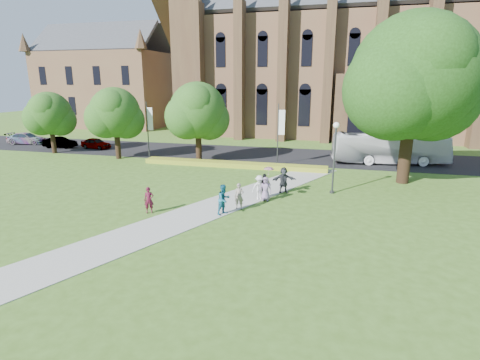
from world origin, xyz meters
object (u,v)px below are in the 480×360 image
(large_tree, at_px, (414,77))
(tour_coach, at_px, (390,148))
(car_0, at_px, (96,143))
(car_2, at_px, (27,138))
(streetlamp, at_px, (335,149))
(pedestrian_0, at_px, (149,200))
(car_1, at_px, (60,142))

(large_tree, bearing_deg, tour_coach, 91.70)
(large_tree, relative_size, tour_coach, 1.18)
(tour_coach, relative_size, car_0, 2.90)
(car_0, bearing_deg, car_2, 95.68)
(large_tree, height_order, tour_coach, large_tree)
(streetlamp, height_order, tour_coach, streetlamp)
(streetlamp, relative_size, car_2, 1.05)
(streetlamp, distance_m, large_tree, 8.73)
(large_tree, xyz_separation_m, car_2, (-45.13, 8.58, -7.62))
(tour_coach, bearing_deg, large_tree, 173.27)
(streetlamp, bearing_deg, pedestrian_0, -146.15)
(car_0, height_order, pedestrian_0, pedestrian_0)
(car_0, height_order, car_1, car_1)
(streetlamp, height_order, car_2, streetlamp)
(streetlamp, xyz_separation_m, car_1, (-33.25, 11.60, -2.61))
(streetlamp, xyz_separation_m, car_0, (-28.55, 12.20, -2.62))
(car_0, xyz_separation_m, car_1, (-4.69, -0.60, 0.01))
(car_2, bearing_deg, streetlamp, -117.91)
(tour_coach, distance_m, car_1, 38.53)
(car_0, relative_size, pedestrian_0, 2.35)
(tour_coach, distance_m, car_2, 44.92)
(pedestrian_0, bearing_deg, car_0, 106.32)
(car_0, distance_m, car_1, 4.73)
(streetlamp, bearing_deg, car_2, 161.74)
(car_1, distance_m, pedestrian_0, 29.23)
(large_tree, distance_m, tour_coach, 10.19)
(car_1, distance_m, car_2, 6.55)
(streetlamp, distance_m, car_2, 41.81)
(streetlamp, xyz_separation_m, pedestrian_0, (-11.02, -7.39, -2.43))
(large_tree, xyz_separation_m, car_0, (-34.05, 7.70, -7.69))
(streetlamp, xyz_separation_m, large_tree, (5.50, 4.50, 5.07))
(streetlamp, relative_size, large_tree, 0.40)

